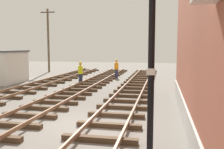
% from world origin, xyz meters
% --- Properties ---
extents(ground_plane, '(80.00, 80.00, 0.00)m').
position_xyz_m(ground_plane, '(0.00, 0.00, 0.00)').
color(ground_plane, slate).
extents(track_near_building, '(2.50, 45.76, 0.32)m').
position_xyz_m(track_near_building, '(1.10, 0.00, 0.13)').
color(track_near_building, '#4C3826').
rests_on(track_near_building, ground).
extents(track_centre, '(2.50, 45.76, 0.32)m').
position_xyz_m(track_centre, '(-2.56, 0.00, 0.12)').
color(track_centre, '#4C3826').
rests_on(track_centre, ground).
extents(signal_mast, '(0.36, 0.40, 5.41)m').
position_xyz_m(signal_mast, '(2.74, -2.11, 3.40)').
color(signal_mast, black).
rests_on(signal_mast, ground).
extents(control_hut, '(3.00, 3.80, 2.76)m').
position_xyz_m(control_hut, '(-10.32, 10.07, 1.39)').
color(control_hut, silver).
rests_on(control_hut, ground).
extents(utility_pole_far, '(1.80, 0.24, 7.59)m').
position_xyz_m(utility_pole_far, '(-10.62, 19.60, 3.98)').
color(utility_pole_far, brown).
rests_on(utility_pole_far, ground).
extents(track_worker_foreground, '(0.40, 0.40, 1.87)m').
position_xyz_m(track_worker_foreground, '(-3.56, 10.61, 0.93)').
color(track_worker_foreground, '#262D4C').
rests_on(track_worker_foreground, ground).
extents(track_worker_distant, '(0.40, 0.40, 1.87)m').
position_xyz_m(track_worker_distant, '(-1.40, 15.16, 0.93)').
color(track_worker_distant, '#262D4C').
rests_on(track_worker_distant, ground).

